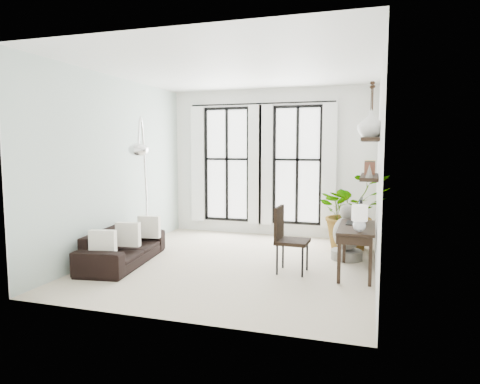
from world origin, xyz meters
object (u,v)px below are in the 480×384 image
at_px(desk_chair, 287,235).
at_px(buddha, 347,236).
at_px(arc_lamp, 142,150).
at_px(plant, 351,212).
at_px(sofa, 123,246).
at_px(desk, 356,230).

relative_size(desk_chair, buddha, 1.07).
relative_size(arc_lamp, buddha, 2.55).
bearing_deg(arc_lamp, plant, 25.45).
bearing_deg(desk_chair, plant, 66.29).
distance_m(sofa, buddha, 3.82).
height_order(sofa, plant, plant).
bearing_deg(buddha, arc_lamp, -165.81).
xyz_separation_m(desk, buddha, (-0.18, 0.90, -0.30)).
xyz_separation_m(plant, buddha, (-0.02, -0.78, -0.32)).
distance_m(plant, arc_lamp, 4.03).
height_order(desk_chair, arc_lamp, arc_lamp).
height_order(sofa, arc_lamp, arc_lamp).
xyz_separation_m(desk_chair, arc_lamp, (-2.61, 0.18, 1.30)).
distance_m(arc_lamp, buddha, 3.87).
distance_m(plant, buddha, 0.85).
distance_m(desk_chair, buddha, 1.37).
bearing_deg(plant, buddha, -91.57).
bearing_deg(plant, desk_chair, -115.46).
relative_size(sofa, buddha, 2.04).
height_order(sofa, buddha, buddha).
bearing_deg(buddha, desk, -78.53).
distance_m(sofa, plant, 4.21).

